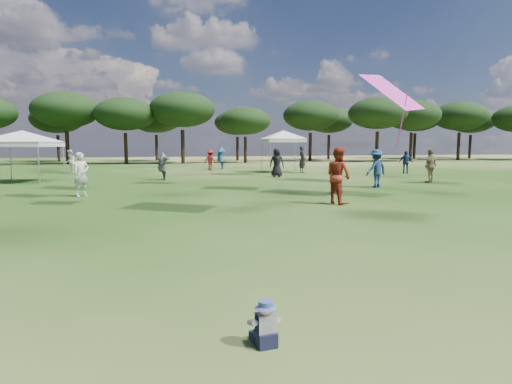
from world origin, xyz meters
TOP-DOWN VIEW (x-y plane):
  - tree_line at (2.39, 47.41)m, footprint 108.78×17.63m
  - tent_left at (-7.12, 23.08)m, footprint 6.18×6.18m
  - tent_right at (8.82, 27.37)m, footprint 5.49×5.49m
  - toddler at (0.02, 1.87)m, footprint 0.31×0.35m
  - festival_crowd at (1.54, 23.05)m, footprint 30.41×23.29m

SIDE VIEW (x-z plane):
  - toddler at x=0.02m, z-range -0.03..0.44m
  - festival_crowd at x=1.54m, z-range -0.08..1.83m
  - tent_left at x=-7.12m, z-range 1.09..4.13m
  - tent_right at x=8.82m, z-range 1.23..4.55m
  - tree_line at x=2.39m, z-range 1.54..9.31m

